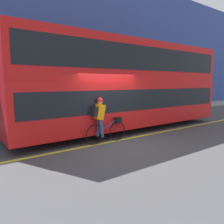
{
  "coord_description": "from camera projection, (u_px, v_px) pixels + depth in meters",
  "views": [
    {
      "loc": [
        -4.63,
        -6.41,
        2.19
      ],
      "look_at": [
        0.47,
        0.65,
        1.01
      ],
      "focal_mm": 35.0,
      "sensor_mm": 36.0,
      "label": 1
    }
  ],
  "objects": [
    {
      "name": "ground_plane",
      "position": [
        112.0,
        142.0,
        8.13
      ],
      "size": [
        80.0,
        80.0,
        0.0
      ],
      "primitive_type": "plane",
      "color": "#424244"
    },
    {
      "name": "road_center_line",
      "position": [
        112.0,
        142.0,
        8.14
      ],
      "size": [
        50.0,
        0.14,
        0.01
      ],
      "primitive_type": "cube",
      "color": "yellow",
      "rests_on": "ground_plane"
    },
    {
      "name": "sidewalk_curb",
      "position": [
        56.0,
        120.0,
        12.58
      ],
      "size": [
        60.0,
        2.38,
        0.12
      ],
      "color": "gray",
      "rests_on": "ground_plane"
    },
    {
      "name": "building_facade",
      "position": [
        44.0,
        37.0,
        13.01
      ],
      "size": [
        60.0,
        0.3,
        9.83
      ],
      "color": "#33478C",
      "rests_on": "ground_plane"
    },
    {
      "name": "bus",
      "position": [
        125.0,
        83.0,
        9.97
      ],
      "size": [
        10.5,
        2.45,
        3.97
      ],
      "color": "black",
      "rests_on": "ground_plane"
    },
    {
      "name": "cyclist_on_bike",
      "position": [
        102.0,
        119.0,
        7.83
      ],
      "size": [
        1.72,
        0.32,
        1.67
      ],
      "color": "black",
      "rests_on": "ground_plane"
    },
    {
      "name": "street_sign_post",
      "position": [
        88.0,
        93.0,
        13.5
      ],
      "size": [
        0.36,
        0.09,
        2.58
      ],
      "color": "#59595B",
      "rests_on": "sidewalk_curb"
    }
  ]
}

